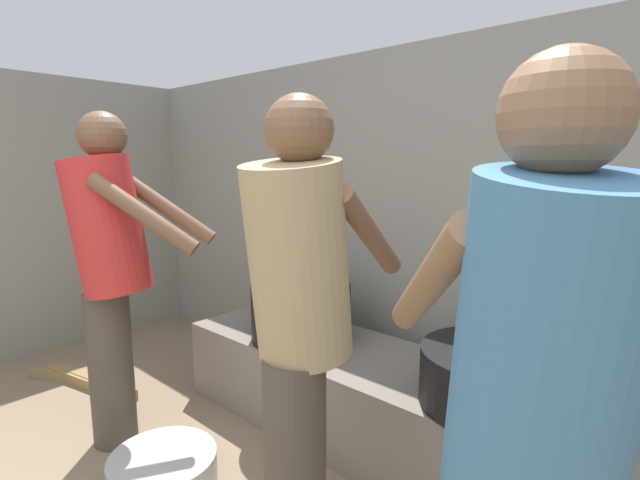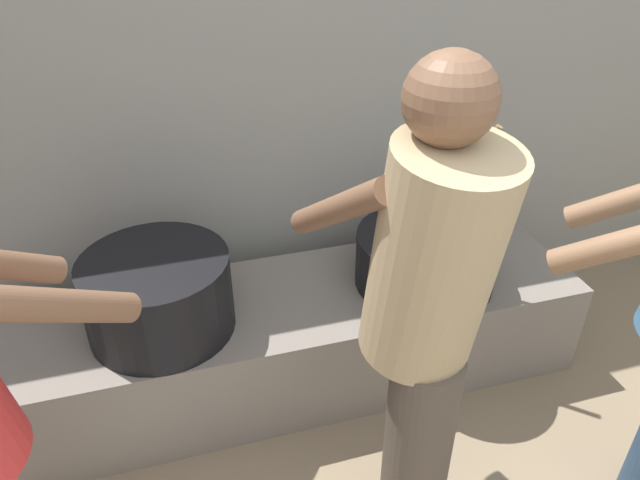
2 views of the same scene
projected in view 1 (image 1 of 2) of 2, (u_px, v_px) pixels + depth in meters
block_enclosure_rear at (481, 238)px, 2.33m from camera, size 5.71×0.20×1.93m
hearth_ledge at (386, 405)px, 2.20m from camera, size 2.28×0.60×0.42m
cooking_pot_main at (494, 378)px, 1.77m from camera, size 0.55×0.55×0.67m
cooking_pot_secondary at (301, 311)px, 2.45m from camera, size 0.52×0.52×0.29m
cook_in_blue_shirt at (539, 442)px, 0.81m from camera, size 0.68×0.68×1.51m
cook_in_tan_shirt at (299, 314)px, 1.45m from camera, size 0.45×0.70×1.53m
cook_in_red_shirt at (110, 262)px, 2.14m from camera, size 0.70×0.66×1.55m
metal_mixing_bowl at (163, 468)px, 1.98m from camera, size 0.45×0.45×0.12m
firewood_pile at (86, 380)px, 2.85m from camera, size 0.82×0.33×0.07m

